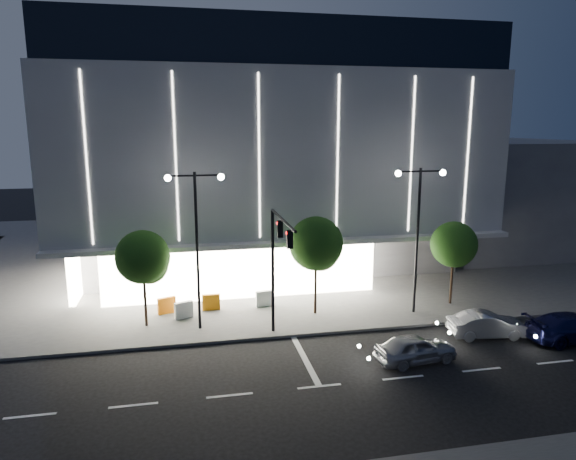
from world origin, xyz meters
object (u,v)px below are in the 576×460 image
Objects in this scene: traffic_mast at (277,252)px; tree_right at (454,247)px; street_lamp_west at (196,228)px; barrier_a at (211,302)px; barrier_d at (264,298)px; tree_left at (143,260)px; barrier_b at (184,310)px; tree_mid at (316,247)px; car_lead at (415,348)px; car_third at (574,328)px; car_second at (487,325)px; street_lamp_east at (418,219)px; barrier_c at (167,305)px.

tree_right is (12.03, 3.68, -1.14)m from traffic_mast.
barrier_a is at bearing 74.54° from street_lamp_west.
barrier_a is 3.36m from barrier_d.
barrier_d is (-11.89, 1.83, -3.23)m from tree_right.
tree_left is at bearing 180.00° from tree_right.
tree_right is 5.01× the size of barrier_b.
car_lead is (3.22, -7.10, -3.64)m from tree_mid.
car_lead is at bearing -43.40° from barrier_a.
traffic_mast is 1.35× the size of car_third.
tree_right reaches higher than car_lead.
traffic_mast is 12.32m from car_second.
barrier_a is 1.00× the size of barrier_b.
car_second is (15.45, -4.03, -5.26)m from street_lamp_west.
traffic_mast is at bearing 81.50° from car_third.
tree_mid is (7.03, 1.02, -1.62)m from street_lamp_west.
tree_mid is 8.60m from car_lead.
barrier_b is (2.09, 0.75, -3.38)m from tree_left.
tree_mid is 1.46× the size of car_second.
street_lamp_west is (-4.00, 2.66, 0.93)m from traffic_mast.
street_lamp_east is 3.81m from tree_right.
street_lamp_west is 8.18× the size of barrier_a.
barrier_a and barrier_c have the same top height.
traffic_mast is 1.24× the size of tree_left.
car_lead is 10.82m from barrier_d.
tree_mid is 1.18× the size of car_third.
tree_left reaches higher than car_third.
tree_mid is 9.82m from barrier_c.
barrier_c is at bearing 169.43° from street_lamp_east.
tree_right is 12.45m from barrier_d.
car_lead is at bearing -114.40° from street_lamp_east.
tree_right is at bearing 3.64° from street_lamp_west.
tree_right is at bearing 0.97° from car_second.
traffic_mast is 6.43× the size of barrier_b.
tree_left is 10.00m from tree_mid.
tree_mid is at bearing -26.51° from barrier_b.
street_lamp_west is 8.18× the size of barrier_c.
car_third is at bearing -15.94° from tree_left.
barrier_a is at bearing 166.95° from street_lamp_east.
barrier_d is (-15.56, 8.31, -0.11)m from car_third.
tree_mid is 5.59× the size of barrier_d.
street_lamp_west reaches higher than traffic_mast.
barrier_b is at bearing 72.25° from car_third.
tree_left is at bearing 82.14° from car_second.
tree_right is 15.69m from barrier_a.
barrier_a is at bearing 25.75° from tree_left.
barrier_c is (-17.35, 6.81, -0.04)m from car_second.
barrier_c is at bearing 137.32° from traffic_mast.
barrier_a is at bearing -18.56° from barrier_c.
street_lamp_east is 13.62m from barrier_a.
street_lamp_west reaches higher than tree_mid.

